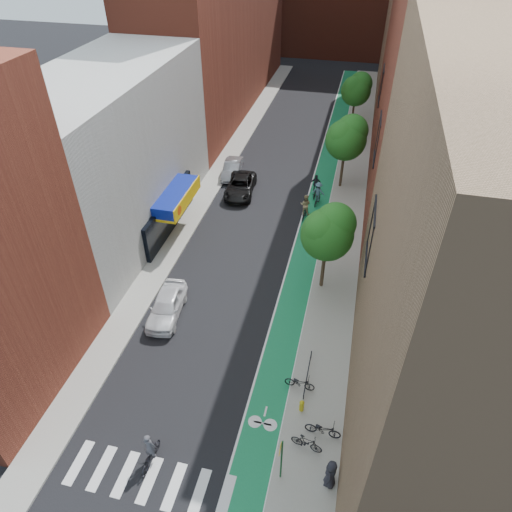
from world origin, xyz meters
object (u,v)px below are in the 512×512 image
Objects in this scene: cyclist_lane_mid at (316,188)px; fire_hydrant at (302,405)px; cyclist_lane_near at (305,208)px; cyclist_lane_far at (318,194)px; cyclist_lead at (150,453)px; pedestrian at (331,474)px; parked_car_silver at (232,169)px; parked_car_black at (240,186)px; parked_car_white at (167,306)px.

cyclist_lane_mid is 2.77× the size of fire_hydrant.
cyclist_lane_far is at bearing -101.62° from cyclist_lane_near.
cyclist_lead is at bearing 81.93° from cyclist_lane_mid.
pedestrian is (4.02, -25.19, 0.25)m from cyclist_lane_mid.
cyclist_lead is 0.95× the size of cyclist_lane_near.
cyclist_lane_far is (4.62, 24.74, 0.28)m from cyclist_lead.
parked_car_silver is at bearing -9.14° from cyclist_lane_far.
pedestrian reaches higher than parked_car_silver.
parked_car_black is 2.52× the size of cyclist_lane_mid.
cyclist_lane_near reaches higher than pedestrian.
cyclist_lead is at bearing -78.31° from parked_car_white.
cyclist_lane_near is (3.87, 22.33, 0.29)m from cyclist_lead.
parked_car_black is at bearing 81.93° from parked_car_white.
cyclist_lane_far is 2.79× the size of fire_hydrant.
cyclist_lead is 2.75× the size of fire_hydrant.
cyclist_lane_near is 2.53m from cyclist_lane_far.
cyclist_lane_near is 18.27m from fire_hydrant.
cyclist_lane_far reaches higher than parked_car_white.
cyclist_lead is at bearing -79.57° from pedestrian.
cyclist_lane_mid is at bearing -97.07° from cyclist_lead.
cyclist_lane_mid is 25.51m from pedestrian.
pedestrian is (12.20, -27.14, 0.31)m from parked_car_silver.
cyclist_lane_near is at bearing 85.27° from cyclist_lane_mid.
cyclist_lane_near is at bearing -28.14° from parked_car_black.
parked_car_black is at bearing -67.34° from parked_car_silver.
parked_car_white is 2.21× the size of cyclist_lane_mid.
cyclist_lane_near reaches higher than cyclist_lane_mid.
parked_car_white is 6.12× the size of fire_hydrant.
cyclist_lane_far is at bearing -6.96° from parked_car_black.
cyclist_lane_mid reaches higher than fire_hydrant.
cyclist_lead reaches higher than parked_car_black.
parked_car_black reaches higher than fire_hydrant.
parked_car_black is 3.43m from parked_car_silver.
cyclist_lane_mid is at bearing -62.37° from cyclist_lane_far.
cyclist_lane_far is (8.55, -3.23, 0.25)m from parked_car_silver.
cyclist_lead is 0.99× the size of cyclist_lane_mid.
cyclist_lane_far reaches higher than pedestrian.
pedestrian is at bearing -70.92° from parked_car_silver.
cyclist_lane_near is (6.20, -2.61, 0.25)m from parked_car_black.
pedestrian is at bearing 107.31° from cyclist_lane_near.
pedestrian is at bearing 110.24° from cyclist_lane_far.
pedestrian is at bearing 100.27° from cyclist_lane_mid.
cyclist_lane_mid is at bearing 95.79° from fire_hydrant.
parked_car_black is 25.04m from cyclist_lead.
cyclist_lead is (3.93, -27.97, -0.03)m from parked_car_silver.
cyclist_lane_mid is 21.89m from fire_hydrant.
pedestrian is (3.65, -23.91, 0.06)m from cyclist_lane_far.
parked_car_black is 6.99× the size of fire_hydrant.
parked_car_silver is (-1.60, 3.04, -0.01)m from parked_car_black.
fire_hydrant is at bearing -147.39° from pedestrian.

